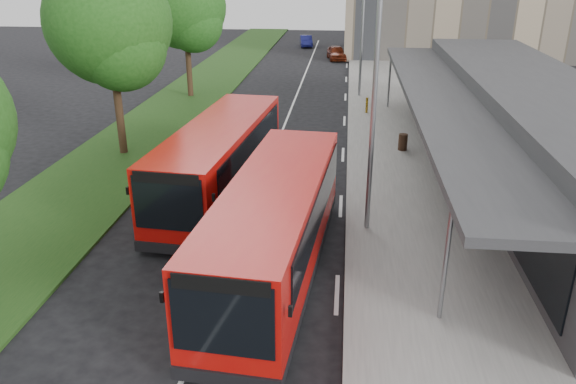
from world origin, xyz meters
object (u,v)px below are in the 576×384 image
lamp_post_near (372,93)px  tree_mid (110,30)px  bus_main (275,228)px  litter_bin (403,142)px  car_far (306,41)px  lamp_post_far (361,24)px  tree_far (185,12)px  bollard (367,105)px  car_near (336,53)px  bus_second (220,161)px

lamp_post_near → tree_mid: bearing=147.6°
tree_mid → bus_main: tree_mid is taller
litter_bin → car_far: size_ratio=0.23×
lamp_post_near → litter_bin: bearing=77.0°
lamp_post_far → bus_main: lamp_post_far is taller
tree_far → bollard: size_ratio=9.41×
tree_mid → lamp_post_near: bearing=-32.4°
tree_mid → car_near: size_ratio=2.36×
lamp_post_far → litter_bin: lamp_post_far is taller
tree_mid → car_near: tree_mid is taller
litter_bin → car_near: car_near is taller
bollard → tree_far: bearing=162.7°
lamp_post_far → bollard: 6.17m
bus_main → car_near: bus_main is taller
lamp_post_far → bus_second: bearing=-107.1°
lamp_post_far → car_far: size_ratio=2.36×
tree_far → bollard: bearing=-17.3°
bus_main → car_near: bearing=93.5°
tree_far → bus_second: size_ratio=0.81×
lamp_post_near → bus_main: bearing=-131.0°
bollard → car_near: size_ratio=0.24×
tree_far → lamp_post_far: size_ratio=1.04×
lamp_post_far → bus_second: (-5.42, -17.59, -3.24)m
car_near → tree_far: bearing=-129.7°
tree_mid → tree_far: (0.00, 12.00, -0.26)m
car_far → lamp_post_near: bearing=-91.1°
bus_second → car_far: bearing=94.7°
tree_far → lamp_post_near: tree_far is taller
bus_second → car_far: bus_second is taller
bus_main → tree_far: bearing=115.7°
tree_mid → bollard: tree_mid is taller
tree_mid → litter_bin: (13.11, 1.50, -5.12)m
tree_mid → car_near: (9.33, 28.01, -5.03)m
bus_second → litter_bin: bearing=44.7°
bus_main → bollard: 18.76m
tree_mid → bus_main: (8.48, -10.10, -4.18)m
litter_bin → car_near: size_ratio=0.21×
bus_second → bollard: 14.32m
tree_mid → lamp_post_near: size_ratio=1.09×
car_far → bus_second: bearing=-98.3°
tree_far → lamp_post_near: 22.07m
bus_main → bollard: size_ratio=11.63×
bollard → car_far: size_ratio=0.26×
car_near → tree_mid: bearing=-117.9°
car_near → car_far: size_ratio=1.09×
tree_far → car_near: bearing=59.8°
litter_bin → bollard: size_ratio=0.87×
bus_main → bus_second: bearing=121.7°
tree_far → bus_second: bearing=-71.1°
lamp_post_near → car_far: 43.69m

